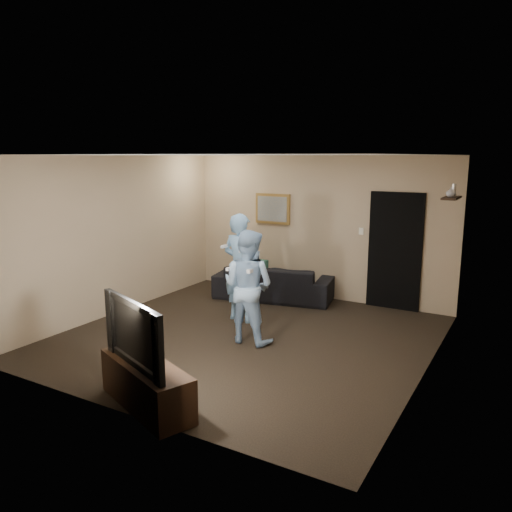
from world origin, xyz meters
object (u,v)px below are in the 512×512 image
Objects in this scene: sofa at (274,282)px; wii_player_right at (248,286)px; wii_player_left at (240,268)px; tv_console at (146,385)px; television at (144,332)px.

sofa is 2.24m from wii_player_right.
tv_console is at bearing -77.62° from wii_player_left.
television is 2.98m from wii_player_left.
television is 0.75× the size of wii_player_right.
tv_console is 1.10× the size of television.
wii_player_right reaches higher than sofa.
tv_console is at bearing 0.00° from television.
wii_player_left is (-0.64, 2.91, 0.61)m from tv_console.
tv_console is 3.04m from wii_player_left.
sofa is 4.32m from tv_console.
wii_player_left is 0.93m from wii_player_right.
wii_player_left reaches higher than sofa.
sofa is at bearing 94.91° from wii_player_left.
wii_player_right reaches higher than television.
sofa is 1.78× the size of television.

